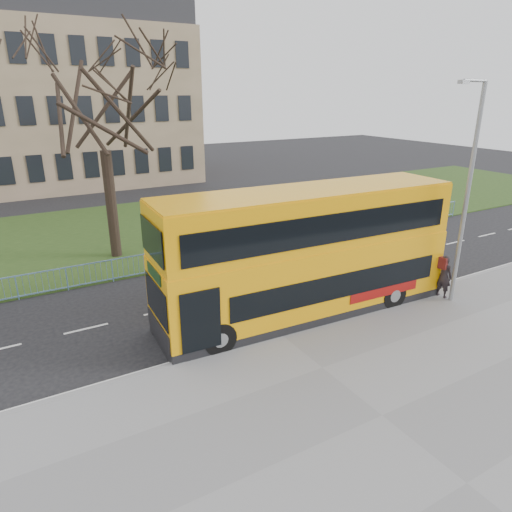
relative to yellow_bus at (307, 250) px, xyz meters
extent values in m
plane|color=black|center=(-1.89, 0.51, -2.66)|extent=(120.00, 120.00, 0.00)
cube|color=slate|center=(-1.89, -6.24, -2.60)|extent=(80.00, 10.50, 0.12)
cube|color=gray|center=(-1.89, -1.04, -2.59)|extent=(80.00, 0.20, 0.14)
cube|color=#253D16|center=(-1.89, 14.81, -2.62)|extent=(80.00, 15.40, 0.08)
cube|color=#7D6B4F|center=(-6.89, 35.51, 4.34)|extent=(30.00, 15.00, 14.00)
cube|color=#F5A20A|center=(0.00, 0.01, -1.15)|extent=(11.97, 3.39, 2.20)
cube|color=#F5A20A|center=(0.00, 0.01, 0.14)|extent=(11.97, 3.39, 0.38)
cube|color=#F5A20A|center=(0.00, 0.01, 1.31)|extent=(11.90, 3.33, 1.97)
cube|color=black|center=(0.61, -1.44, -1.07)|extent=(9.13, 0.48, 0.96)
cube|color=black|center=(-0.07, -1.38, 1.22)|extent=(10.89, 0.57, 1.07)
cylinder|color=black|center=(-4.29, -1.05, -2.08)|extent=(1.19, 0.37, 1.17)
cylinder|color=black|center=(3.38, -1.42, -2.08)|extent=(1.19, 0.37, 1.17)
imported|color=black|center=(5.86, -1.85, -1.61)|extent=(0.55, 0.74, 1.86)
cylinder|color=gray|center=(5.92, -2.29, 1.78)|extent=(0.17, 0.17, 8.64)
cylinder|color=gray|center=(5.17, -2.41, 6.10)|extent=(1.51, 0.34, 0.11)
cube|color=gray|center=(4.43, -2.52, 6.05)|extent=(0.51, 0.27, 0.13)
camera|label=1|loc=(-9.93, -13.34, 5.72)|focal=32.00mm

